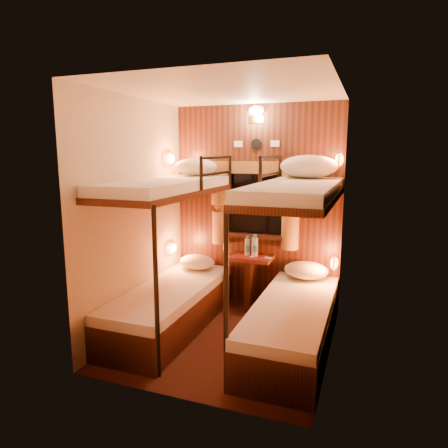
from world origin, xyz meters
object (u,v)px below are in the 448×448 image
at_px(bottle_left, 255,247).
at_px(bunk_right, 293,292).
at_px(table, 251,276).
at_px(bottle_right, 247,247).
at_px(bunk_left, 171,277).

bearing_deg(bottle_left, bunk_right, -52.52).
bearing_deg(bunk_right, table, 129.67).
relative_size(bottle_left, bottle_right, 1.13).
bearing_deg(bottle_right, bunk_right, -48.96).
distance_m(bunk_left, bottle_right, 1.02).
height_order(bunk_left, bottle_left, bunk_left).
bearing_deg(bunk_left, bottle_left, 48.55).
xyz_separation_m(bunk_left, bottle_left, (0.69, 0.79, 0.21)).
bearing_deg(bottle_right, bunk_left, -126.74).
bearing_deg(bottle_left, table, -174.80).
bearing_deg(bunk_right, bunk_left, 180.00).
relative_size(table, bottle_left, 2.48).
relative_size(bunk_left, bunk_right, 1.00).
height_order(bunk_right, table, bunk_right).
bearing_deg(bunk_right, bottle_right, 131.04).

